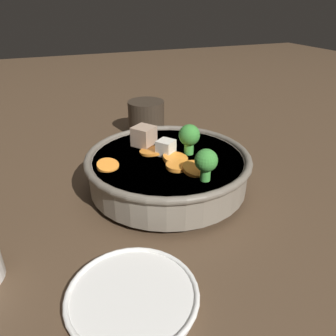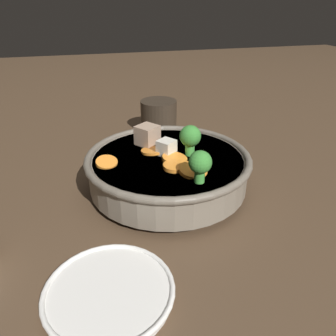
# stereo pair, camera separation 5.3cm
# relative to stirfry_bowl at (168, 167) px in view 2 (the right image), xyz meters

# --- Properties ---
(ground_plane) EXTENTS (3.00, 3.00, 0.00)m
(ground_plane) POSITION_rel_stirfry_bowl_xyz_m (0.00, 0.00, -0.04)
(ground_plane) COLOR #4C3826
(stirfry_bowl) EXTENTS (0.27, 0.27, 0.11)m
(stirfry_bowl) POSITION_rel_stirfry_bowl_xyz_m (0.00, 0.00, 0.00)
(stirfry_bowl) COLOR slate
(stirfry_bowl) RESTS_ON ground_plane
(side_saucer) EXTENTS (0.14, 0.14, 0.01)m
(side_saucer) POSITION_rel_stirfry_bowl_xyz_m (-0.20, 0.12, -0.03)
(side_saucer) COLOR white
(side_saucer) RESTS_ON ground_plane
(dark_mug) EXTENTS (0.11, 0.08, 0.08)m
(dark_mug) POSITION_rel_stirfry_bowl_xyz_m (0.26, -0.05, -0.00)
(dark_mug) COLOR #33281E
(dark_mug) RESTS_ON ground_plane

